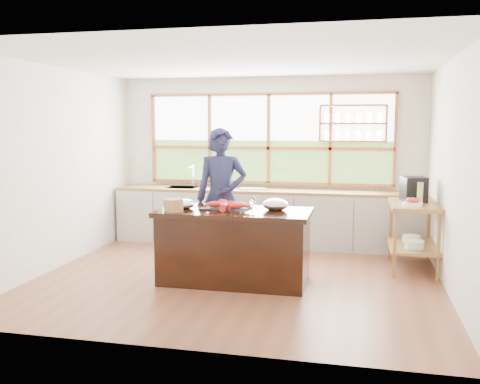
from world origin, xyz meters
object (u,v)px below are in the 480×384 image
(espresso_machine, at_px, (414,189))
(wicker_basket, at_px, (173,205))
(cook, at_px, (222,198))
(island, at_px, (234,246))

(espresso_machine, distance_m, wicker_basket, 3.25)
(cook, xyz_separation_m, espresso_machine, (2.54, 0.52, 0.12))
(cook, distance_m, wicker_basket, 1.03)
(cook, height_order, wicker_basket, cook)
(wicker_basket, bearing_deg, espresso_machine, 27.51)
(espresso_machine, xyz_separation_m, wicker_basket, (-2.88, -1.50, -0.09))
(cook, bearing_deg, wicker_basket, -124.66)
(espresso_machine, bearing_deg, cook, 178.27)
(cook, xyz_separation_m, wicker_basket, (-0.34, -0.97, 0.03))
(island, xyz_separation_m, cook, (-0.35, 0.72, 0.49))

